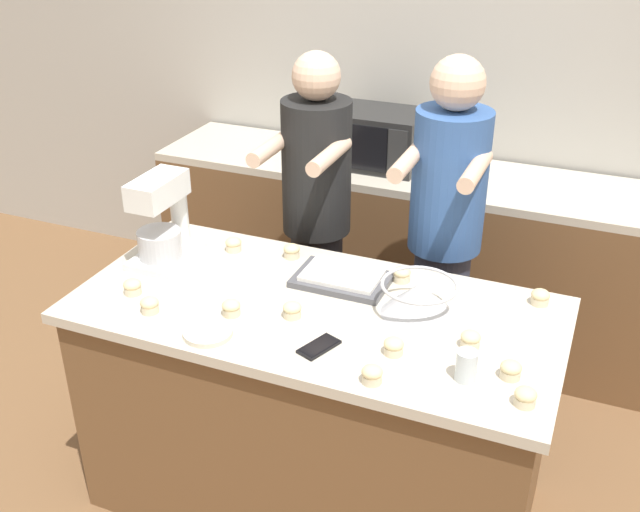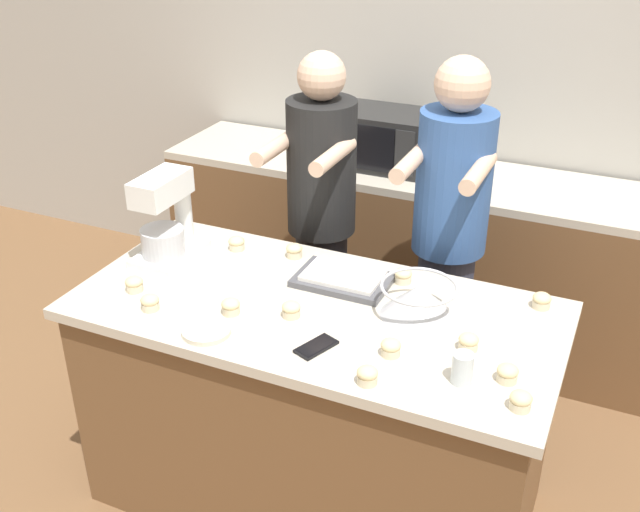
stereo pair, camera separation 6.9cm
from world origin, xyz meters
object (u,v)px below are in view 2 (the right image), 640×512
(cell_phone, at_px, (316,347))
(stand_mixer, at_px, (166,222))
(person_left, at_px, (321,225))
(cupcake_2, at_px, (468,342))
(cupcake_7, at_px, (367,375))
(cupcake_9, at_px, (403,276))
(drinking_glass, at_px, (462,368))
(cupcake_11, at_px, (507,373))
(cupcake_5, at_px, (291,309))
(mixing_bowl, at_px, (418,299))
(cupcake_3, at_px, (231,306))
(cupcake_10, at_px, (237,243))
(cupcake_1, at_px, (294,251))
(cupcake_4, at_px, (542,300))
(cupcake_6, at_px, (391,347))
(person_right, at_px, (448,245))
(cupcake_12, at_px, (521,401))
(cupcake_0, at_px, (134,284))
(cupcake_8, at_px, (150,302))
(baking_tray, at_px, (343,279))
(microwave_oven, at_px, (383,138))
(small_plate, at_px, (206,331))

(cell_phone, bearing_deg, stand_mixer, 157.27)
(person_left, distance_m, cupcake_2, 1.13)
(cell_phone, height_order, cupcake_7, cupcake_7)
(cupcake_9, bearing_deg, drinking_glass, -54.87)
(cupcake_11, bearing_deg, person_left, 139.61)
(cupcake_5, distance_m, cupcake_11, 0.76)
(mixing_bowl, xyz_separation_m, cupcake_3, (-0.60, -0.25, -0.04))
(cell_phone, bearing_deg, cupcake_10, 139.25)
(cupcake_1, distance_m, cupcake_4, 0.97)
(cupcake_4, height_order, cupcake_6, same)
(person_right, bearing_deg, cell_phone, -100.87)
(cupcake_4, bearing_deg, cupcake_3, -153.62)
(cupcake_2, relative_size, cupcake_3, 1.00)
(cupcake_10, distance_m, cupcake_12, 1.36)
(stand_mixer, height_order, cupcake_11, stand_mixer)
(mixing_bowl, bearing_deg, cupcake_5, -154.88)
(cupcake_5, bearing_deg, cupcake_10, 139.42)
(cupcake_0, height_order, cupcake_10, same)
(cupcake_1, relative_size, cupcake_3, 1.00)
(mixing_bowl, xyz_separation_m, cell_phone, (-0.24, -0.33, -0.06))
(cupcake_6, relative_size, cupcake_11, 1.00)
(cupcake_1, bearing_deg, cupcake_8, -116.94)
(cupcake_2, distance_m, cupcake_11, 0.19)
(cupcake_2, bearing_deg, cupcake_7, -127.75)
(person_right, xyz_separation_m, stand_mixer, (-0.98, -0.60, 0.18))
(drinking_glass, height_order, cupcake_3, drinking_glass)
(person_right, bearing_deg, cupcake_2, -69.77)
(cupcake_10, bearing_deg, baking_tray, -8.58)
(person_right, relative_size, cupcake_9, 25.82)
(cupcake_4, bearing_deg, cupcake_6, -128.20)
(drinking_glass, distance_m, cupcake_6, 0.25)
(microwave_oven, xyz_separation_m, cupcake_10, (-0.22, -1.12, -0.13))
(cupcake_4, height_order, cupcake_8, same)
(cupcake_5, xyz_separation_m, cupcake_9, (0.28, 0.39, 0.00))
(mixing_bowl, relative_size, drinking_glass, 2.66)
(microwave_oven, relative_size, cupcake_0, 7.30)
(cupcake_5, distance_m, cupcake_10, 0.56)
(cupcake_7, xyz_separation_m, cupcake_10, (-0.80, 0.61, 0.00))
(mixing_bowl, bearing_deg, cupcake_2, -31.14)
(stand_mixer, bearing_deg, cupcake_12, -14.21)
(cupcake_1, xyz_separation_m, cupcake_12, (1.01, -0.58, 0.00))
(small_plate, bearing_deg, drinking_glass, 6.00)
(stand_mixer, distance_m, cupcake_9, 0.94)
(person_right, bearing_deg, stand_mixer, -148.44)
(small_plate, bearing_deg, baking_tray, 60.38)
(cupcake_2, distance_m, cupcake_9, 0.47)
(person_left, height_order, cell_phone, person_left)
(cupcake_12, bearing_deg, cupcake_6, 167.09)
(person_left, xyz_separation_m, person_right, (0.58, 0.00, 0.02))
(cupcake_6, bearing_deg, cupcake_8, -174.31)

